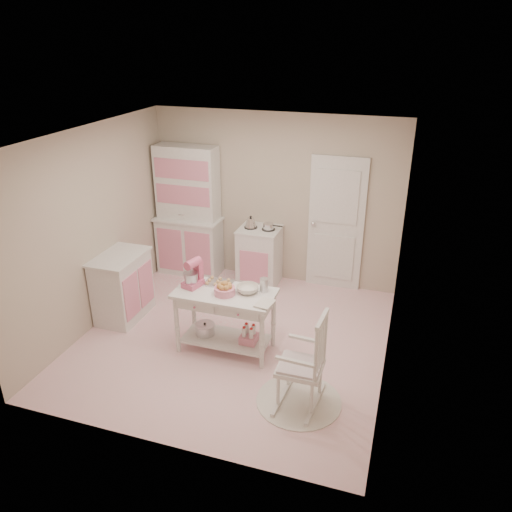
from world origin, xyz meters
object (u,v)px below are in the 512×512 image
at_px(base_cabinet, 122,286).
at_px(rocking_chair, 301,359).
at_px(hutch, 188,212).
at_px(stand_mixer, 192,274).
at_px(stove, 259,256).
at_px(bread_basket, 225,291).
at_px(work_table, 226,321).

xyz_separation_m(base_cabinet, rocking_chair, (2.71, -0.98, 0.09)).
xyz_separation_m(hutch, base_cabinet, (-0.27, -1.58, -0.58)).
xyz_separation_m(hutch, stand_mixer, (0.92, -1.86, -0.07)).
relative_size(hutch, stand_mixer, 6.12).
distance_m(rocking_chair, stand_mixer, 1.72).
xyz_separation_m(stove, bread_basket, (0.16, -1.88, 0.39)).
bearing_deg(hutch, stove, -2.39).
distance_m(work_table, bread_basket, 0.45).
height_order(stove, bread_basket, stove).
bearing_deg(stand_mixer, rocking_chair, -8.73).
xyz_separation_m(hutch, stove, (1.20, -0.05, -0.58)).
relative_size(base_cabinet, rocking_chair, 0.84).
bearing_deg(work_table, stove, 94.52).
distance_m(work_table, stand_mixer, 0.71).
xyz_separation_m(stand_mixer, bread_basket, (0.44, -0.07, -0.12)).
relative_size(base_cabinet, bread_basket, 3.68).
relative_size(hutch, work_table, 1.73).
bearing_deg(stove, rocking_chair, -63.71).
relative_size(hutch, base_cabinet, 2.26).
bearing_deg(bread_basket, hutch, 125.26).
height_order(rocking_chair, work_table, rocking_chair).
bearing_deg(stove, work_table, -85.48).
relative_size(stove, base_cabinet, 1.00).
bearing_deg(stove, bread_basket, -85.00).
bearing_deg(stand_mixer, bread_basket, 7.02).
bearing_deg(base_cabinet, hutch, 80.19).
height_order(work_table, stand_mixer, stand_mixer).
relative_size(rocking_chair, work_table, 0.92).
bearing_deg(rocking_chair, base_cabinet, 164.05).
height_order(hutch, bread_basket, hutch).
bearing_deg(hutch, bread_basket, -54.74).
bearing_deg(stand_mixer, work_table, 13.33).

